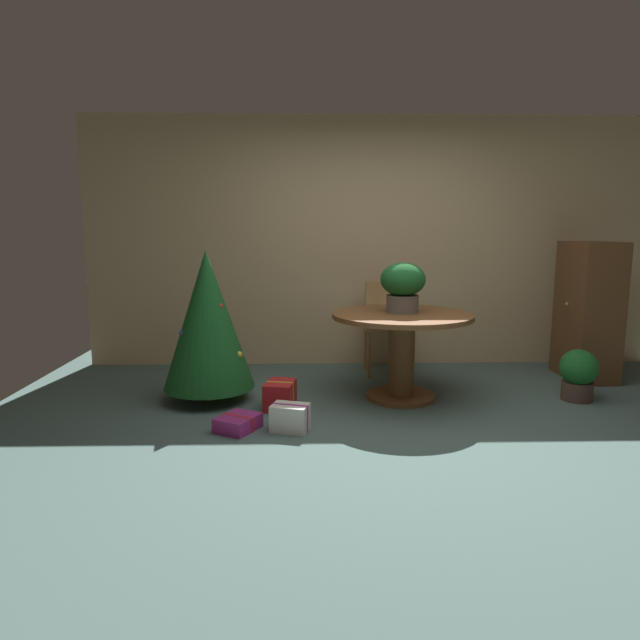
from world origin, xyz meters
name	(u,v)px	position (x,y,z in m)	size (l,w,h in m)	color
ground_plane	(405,435)	(0.00, 0.00, 0.00)	(6.60, 6.60, 0.00)	#4C6660
back_wall_panel	(372,243)	(0.00, 2.20, 1.30)	(6.00, 0.10, 2.60)	tan
round_dining_table	(402,339)	(0.12, 0.87, 0.52)	(1.19, 1.19, 0.74)	brown
flower_vase	(403,284)	(0.12, 0.93, 0.98)	(0.38, 0.38, 0.42)	#665B51
wooden_chair_far	(386,320)	(0.12, 1.80, 0.53)	(0.45, 0.40, 0.91)	#B27F4C
holiday_tree	(208,320)	(-1.52, 0.86, 0.70)	(0.77, 0.77, 1.28)	brown
gift_box_red	(280,395)	(-0.91, 0.62, 0.11)	(0.27, 0.34, 0.22)	red
gift_box_purple	(238,423)	(-1.20, 0.12, 0.05)	(0.36, 0.38, 0.11)	#9E287A
gift_box_cream	(290,418)	(-0.82, 0.10, 0.10)	(0.30, 0.25, 0.20)	silver
wooden_cabinet	(588,311)	(2.03, 1.51, 0.66)	(0.43, 0.65, 1.33)	brown
potted_plant	(578,374)	(1.62, 0.78, 0.23)	(0.31, 0.31, 0.44)	#4C382D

